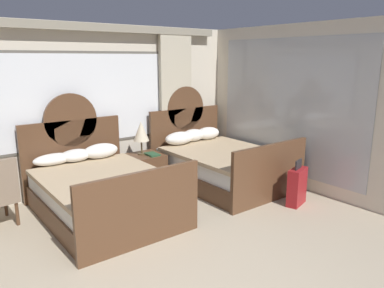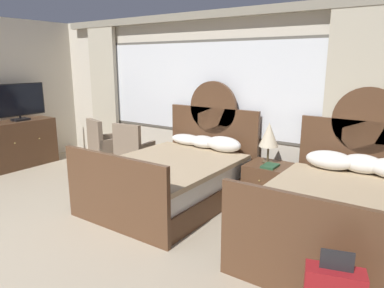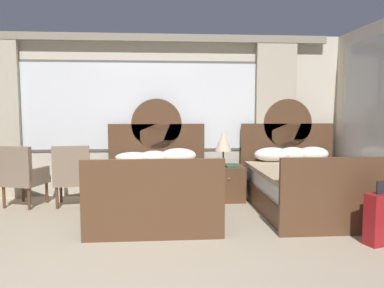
% 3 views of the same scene
% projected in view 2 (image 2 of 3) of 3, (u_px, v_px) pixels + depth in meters
% --- Properties ---
extents(wall_back_window, '(6.78, 0.22, 2.70)m').
position_uv_depth(wall_back_window, '(204.00, 94.00, 5.76)').
color(wall_back_window, beige).
rests_on(wall_back_window, ground_plane).
extents(bed_near_window, '(1.59, 2.21, 1.63)m').
position_uv_depth(bed_near_window, '(175.00, 176.00, 4.94)').
color(bed_near_window, brown).
rests_on(bed_near_window, ground_plane).
extents(bed_near_mirror, '(1.59, 2.21, 1.63)m').
position_uv_depth(bed_near_mirror, '(342.00, 213.00, 3.72)').
color(bed_near_mirror, brown).
rests_on(bed_near_mirror, ground_plane).
extents(nightstand_between_beds, '(0.55, 0.58, 0.55)m').
position_uv_depth(nightstand_between_beds, '(268.00, 183.00, 4.88)').
color(nightstand_between_beds, brown).
rests_on(nightstand_between_beds, ground_plane).
extents(table_lamp_on_nightstand, '(0.27, 0.27, 0.57)m').
position_uv_depth(table_lamp_on_nightstand, '(269.00, 135.00, 4.79)').
color(table_lamp_on_nightstand, brown).
rests_on(table_lamp_on_nightstand, nightstand_between_beds).
extents(book_on_nightstand, '(0.18, 0.26, 0.03)m').
position_uv_depth(book_on_nightstand, '(270.00, 166.00, 4.68)').
color(book_on_nightstand, '#285133').
rests_on(book_on_nightstand, nightstand_between_beds).
extents(dresser_minibar, '(0.52, 1.72, 0.86)m').
position_uv_depth(dresser_minibar, '(8.00, 146.00, 6.38)').
color(dresser_minibar, brown).
rests_on(dresser_minibar, ground_plane).
extents(tv_flatscreen, '(0.20, 0.99, 0.68)m').
position_uv_depth(tv_flatscreen, '(19.00, 102.00, 6.41)').
color(tv_flatscreen, black).
rests_on(tv_flatscreen, dresser_minibar).
extents(armchair_by_window_left, '(0.59, 0.59, 0.92)m').
position_uv_depth(armchair_by_window_left, '(132.00, 148.00, 5.98)').
color(armchair_by_window_left, '#84705B').
rests_on(armchair_by_window_left, ground_plane).
extents(armchair_by_window_centre, '(0.66, 0.66, 0.92)m').
position_uv_depth(armchair_by_window_centre, '(103.00, 142.00, 6.39)').
color(armchair_by_window_centre, '#84705B').
rests_on(armchair_by_window_centre, ground_plane).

